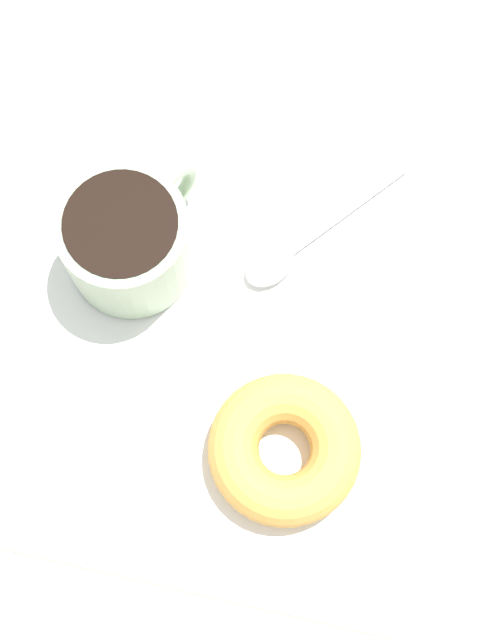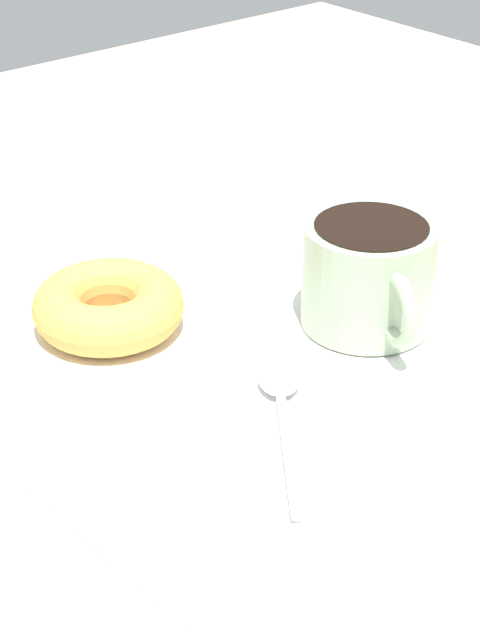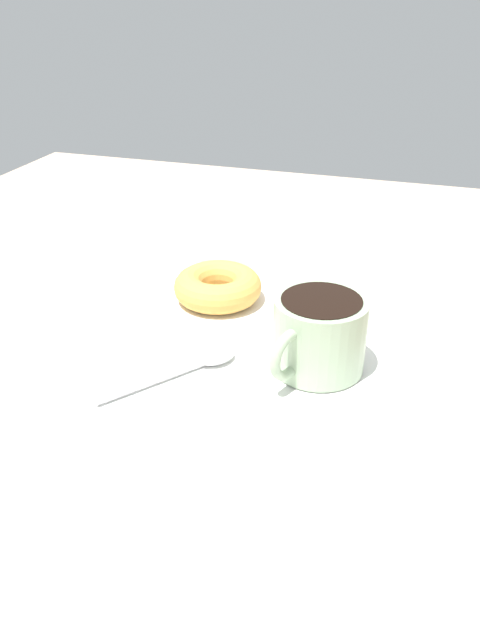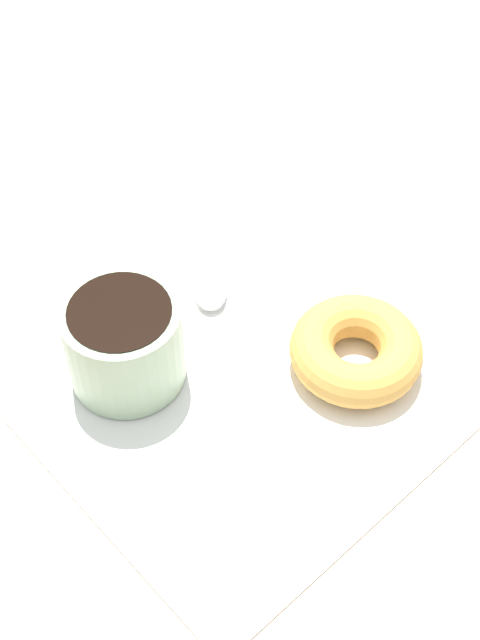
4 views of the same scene
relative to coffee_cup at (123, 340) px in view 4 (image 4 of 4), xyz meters
The scene contains 5 objects.
ground_plane 7.58cm from the coffee_cup, 74.35° to the left, with size 120.00×120.00×2.00cm, color tan.
napkin 9.29cm from the coffee_cup, 70.86° to the left, with size 33.60×33.60×0.30cm, color white.
coffee_cup is the anchor object (origin of this frame).
donut 16.31cm from the coffee_cup, 52.35° to the left, with size 9.46×9.46×3.16cm, color gold.
spoon 11.02cm from the coffee_cup, 107.84° to the left, with size 11.73×9.41×0.90cm.
Camera 4 is at (32.69, -23.75, 51.50)cm, focal length 50.00 mm.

